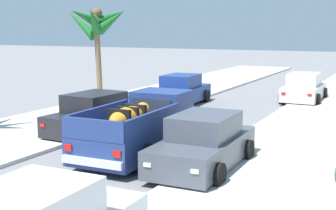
% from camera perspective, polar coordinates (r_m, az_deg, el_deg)
% --- Properties ---
extents(sidewalk_left, '(5.21, 60.00, 0.12)m').
position_cam_1_polar(sidewalk_left, '(20.69, -10.49, -1.42)').
color(sidewalk_left, beige).
rests_on(sidewalk_left, ground).
extents(sidewalk_right, '(5.21, 60.00, 0.12)m').
position_cam_1_polar(sidewalk_right, '(16.77, 17.68, -4.20)').
color(sidewalk_right, beige).
rests_on(sidewalk_right, ground).
extents(curb_left, '(0.16, 60.00, 0.10)m').
position_cam_1_polar(curb_left, '(20.00, -7.74, -1.74)').
color(curb_left, silver).
rests_on(curb_left, ground).
extents(curb_right, '(0.16, 60.00, 0.10)m').
position_cam_1_polar(curb_right, '(16.99, 13.66, -3.88)').
color(curb_right, silver).
rests_on(curb_right, ground).
extents(pickup_truck, '(2.34, 5.27, 1.80)m').
position_cam_1_polar(pickup_truck, '(14.51, -3.17, -2.78)').
color(pickup_truck, navy).
rests_on(pickup_truck, ground).
extents(car_left_near, '(2.20, 4.33, 1.54)m').
position_cam_1_polar(car_left_near, '(23.97, 1.65, 1.76)').
color(car_left_near, navy).
rests_on(car_left_near, ground).
extents(car_right_near, '(2.07, 4.28, 1.54)m').
position_cam_1_polar(car_right_near, '(25.97, 16.25, 1.97)').
color(car_right_near, silver).
rests_on(car_right_near, ground).
extents(car_left_mid, '(2.09, 4.29, 1.54)m').
position_cam_1_polar(car_left_mid, '(12.93, 4.36, -4.75)').
color(car_left_mid, '#474C56').
rests_on(car_left_mid, ground).
extents(car_left_far, '(2.18, 4.33, 1.54)m').
position_cam_1_polar(car_left_far, '(17.36, -8.75, -1.22)').
color(car_left_far, black).
rests_on(car_left_far, ground).
extents(palm_tree_left_mid, '(4.01, 3.35, 5.01)m').
position_cam_1_polar(palm_tree_left_mid, '(24.45, -8.73, 9.83)').
color(palm_tree_left_mid, brown).
rests_on(palm_tree_left_mid, ground).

